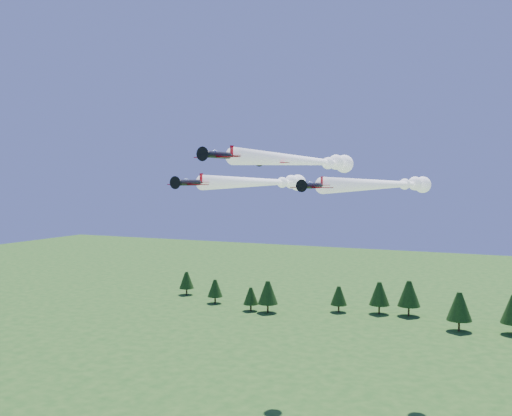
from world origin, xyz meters
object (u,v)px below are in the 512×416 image
at_px(plane_right, 390,184).
at_px(plane_lead, 309,161).
at_px(plane_slot, 271,161).
at_px(plane_left, 266,182).

bearing_deg(plane_right, plane_lead, -122.20).
distance_m(plane_right, plane_slot, 29.19).
relative_size(plane_lead, plane_slot, 6.83).
xyz_separation_m(plane_right, plane_slot, (-14.44, -25.07, 3.89)).
bearing_deg(plane_left, plane_slot, -60.94).
bearing_deg(plane_slot, plane_lead, 83.57).
height_order(plane_right, plane_slot, plane_slot).
xyz_separation_m(plane_left, plane_slot, (9.67, -20.15, 3.49)).
bearing_deg(plane_right, plane_left, -160.48).
xyz_separation_m(plane_left, plane_right, (24.10, 4.92, -0.40)).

